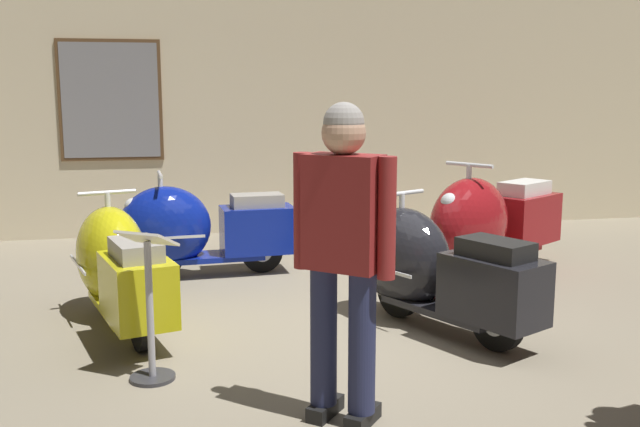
% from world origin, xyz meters
% --- Properties ---
extents(ground_plane, '(60.00, 60.00, 0.00)m').
position_xyz_m(ground_plane, '(0.00, 0.00, 0.00)').
color(ground_plane, gray).
extents(showroom_back_wall, '(18.00, 0.24, 3.80)m').
position_xyz_m(showroom_back_wall, '(-0.01, 4.08, 1.90)').
color(showroom_back_wall, beige).
rests_on(showroom_back_wall, ground).
extents(scooter_0, '(0.91, 1.70, 1.00)m').
position_xyz_m(scooter_0, '(-1.68, 0.54, 0.46)').
color(scooter_0, black).
rests_on(scooter_0, ground).
extents(scooter_1, '(1.69, 0.60, 1.01)m').
position_xyz_m(scooter_1, '(-1.09, 1.87, 0.46)').
color(scooter_1, black).
rests_on(scooter_1, ground).
extents(scooter_2, '(1.17, 1.68, 1.01)m').
position_xyz_m(scooter_2, '(0.61, 0.03, 0.46)').
color(scooter_2, black).
rests_on(scooter_2, ground).
extents(scooter_3, '(1.82, 1.45, 1.12)m').
position_xyz_m(scooter_3, '(1.68, 1.38, 0.51)').
color(scooter_3, black).
rests_on(scooter_3, ground).
extents(visitor_0, '(0.47, 0.43, 1.72)m').
position_xyz_m(visitor_0, '(-0.38, -1.41, 0.99)').
color(visitor_0, black).
rests_on(visitor_0, ground).
extents(info_stanchion, '(0.39, 0.36, 0.95)m').
position_xyz_m(info_stanchion, '(-1.41, -0.62, 0.39)').
color(info_stanchion, '#333338').
rests_on(info_stanchion, ground).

